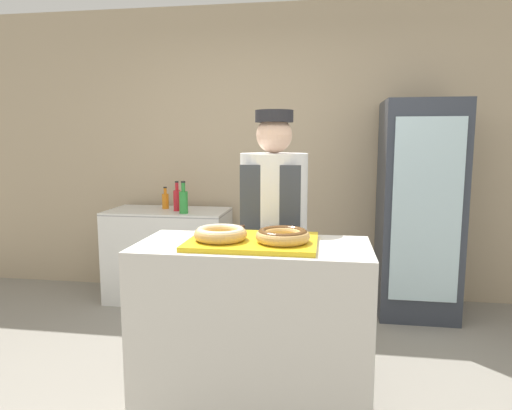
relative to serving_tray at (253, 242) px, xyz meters
name	(u,v)px	position (x,y,z in m)	size (l,w,h in m)	color
wall_back	(289,153)	(0.00, 2.13, 0.38)	(8.00, 0.06, 2.70)	tan
display_counter	(253,336)	(0.00, 0.00, -0.49)	(1.15, 0.54, 0.96)	beige
serving_tray	(253,242)	(0.00, 0.00, 0.00)	(0.63, 0.46, 0.02)	yellow
donut_light_glaze	(221,233)	(-0.15, -0.05, 0.05)	(0.26, 0.26, 0.06)	tan
donut_chocolate_glaze	(283,235)	(0.15, -0.05, 0.05)	(0.26, 0.26, 0.06)	tan
brownie_back_left	(237,229)	(-0.11, 0.17, 0.03)	(0.07, 0.07, 0.03)	black
brownie_back_right	(279,230)	(0.11, 0.17, 0.03)	(0.07, 0.07, 0.03)	black
baker_person	(273,241)	(0.04, 0.55, -0.12)	(0.41, 0.41, 1.65)	#4C4C51
beverage_fridge	(418,210)	(1.11, 1.75, -0.08)	(0.63, 0.64, 1.79)	#333842
chest_freezer	(169,254)	(-1.07, 1.76, -0.55)	(1.09, 0.56, 0.84)	silver
bottle_red	(177,199)	(-0.97, 1.72, -0.03)	(0.07, 0.07, 0.27)	red
bottle_green	(184,201)	(-0.87, 1.60, -0.03)	(0.08, 0.08, 0.28)	#2D8C38
bottle_orange	(165,200)	(-1.12, 1.84, -0.06)	(0.06, 0.06, 0.20)	orange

